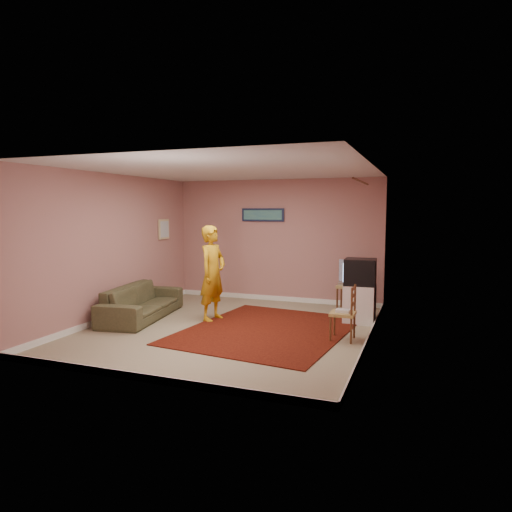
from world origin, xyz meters
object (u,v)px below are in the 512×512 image
(tv_cabinet, at_px, (360,304))
(chair_a, at_px, (349,280))
(sofa, at_px, (142,302))
(crt_tv, at_px, (360,272))
(chair_b, at_px, (343,307))
(person, at_px, (213,273))

(tv_cabinet, relative_size, chair_a, 1.28)
(sofa, bearing_deg, tv_cabinet, -82.78)
(crt_tv, bearing_deg, tv_cabinet, -0.00)
(chair_b, bearing_deg, sofa, -92.05)
(chair_a, bearing_deg, crt_tv, -67.60)
(person, bearing_deg, sofa, 113.33)
(chair_a, distance_m, person, 2.74)
(chair_b, distance_m, person, 2.45)
(tv_cabinet, distance_m, chair_a, 1.06)
(tv_cabinet, bearing_deg, person, -163.71)
(person, bearing_deg, tv_cabinet, -64.71)
(crt_tv, bearing_deg, chair_b, -96.17)
(tv_cabinet, distance_m, crt_tv, 0.56)
(chair_a, xyz_separation_m, person, (-2.14, -1.69, 0.26))
(crt_tv, bearing_deg, sofa, -166.22)
(chair_b, bearing_deg, person, -100.81)
(crt_tv, xyz_separation_m, chair_a, (-0.33, 0.97, -0.31))
(tv_cabinet, bearing_deg, crt_tv, -178.13)
(crt_tv, distance_m, chair_a, 1.07)
(person, bearing_deg, crt_tv, -64.68)
(crt_tv, height_order, chair_a, crt_tv)
(crt_tv, distance_m, sofa, 3.93)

